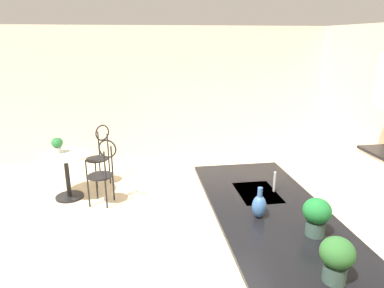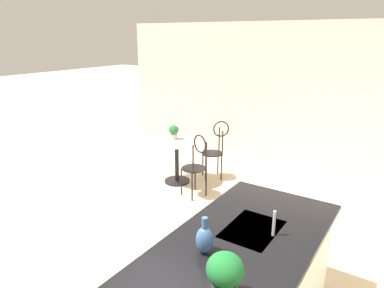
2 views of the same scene
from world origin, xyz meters
TOP-DOWN VIEW (x-y plane):
  - wall_left_window at (-4.26, 0.00)m, footprint 0.12×7.80m
  - bistro_table at (-2.41, -1.51)m, footprint 0.80×0.80m
  - chair_near_window at (-2.95, -1.05)m, footprint 0.54×0.54m
  - chair_by_island at (-2.11, -0.91)m, footprint 0.48×0.52m
  - sink_faucet at (-0.25, 1.03)m, footprint 0.02×0.02m
  - potted_plant_on_table at (-2.49, -1.62)m, footprint 0.18×0.18m
  - potted_plant_counter_near at (0.60, 1.05)m, footprint 0.23×0.23m
  - vase_on_counter at (0.25, 0.69)m, footprint 0.13×0.13m

SIDE VIEW (x-z plane):
  - bistro_table at x=-2.41m, z-range 0.08..0.82m
  - chair_near_window at x=-2.95m, z-range 0.05..1.09m
  - chair_by_island at x=-2.11m, z-range 0.05..1.09m
  - potted_plant_on_table at x=-2.49m, z-range 0.76..1.01m
  - sink_faucet at x=-0.25m, z-range 0.92..1.14m
  - vase_on_counter at x=0.25m, z-range 0.89..1.17m
  - potted_plant_counter_near at x=0.60m, z-range 0.94..1.26m
  - wall_left_window at x=-4.26m, z-range 0.00..2.70m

